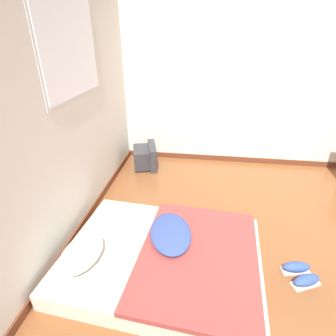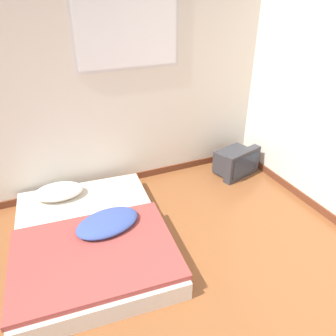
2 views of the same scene
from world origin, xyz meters
name	(u,v)px [view 1 (image 1 of 2)]	position (x,y,z in m)	size (l,w,h in m)	color
ground_plane	(334,282)	(0.00, 0.00, 0.00)	(20.00, 20.00, 0.00)	brown
wall_back	(35,133)	(0.01, 2.62, 1.30)	(7.28, 0.08, 2.60)	silver
wall_right	(291,87)	(2.47, 0.00, 1.29)	(0.08, 7.58, 2.60)	silver
mattress_bed	(164,257)	(-0.03, 1.56, 0.12)	(1.52, 1.92, 0.33)	beige
crt_tv	(146,156)	(2.04, 2.19, 0.18)	(0.60, 0.49, 0.38)	#333338
sneaker_pair	(301,274)	(0.01, 0.29, 0.05)	(0.32, 0.33, 0.10)	silver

